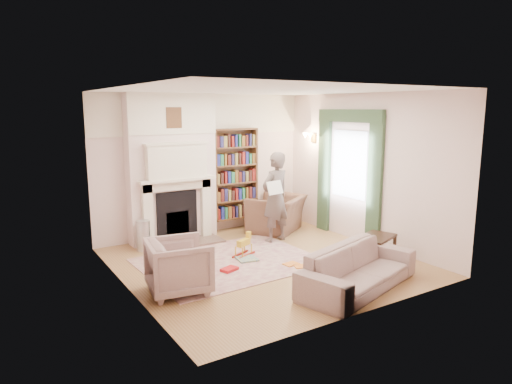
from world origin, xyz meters
TOP-DOWN VIEW (x-y plane):
  - floor at (0.00, 0.00)m, footprint 4.50×4.50m
  - ceiling at (0.00, 0.00)m, footprint 4.50×4.50m
  - wall_back at (0.00, 2.25)m, footprint 4.50×0.00m
  - wall_front at (0.00, -2.25)m, footprint 4.50×0.00m
  - wall_left at (-2.25, 0.00)m, footprint 0.00×4.50m
  - wall_right at (2.25, 0.00)m, footprint 0.00×4.50m
  - fireplace at (-0.75, 2.05)m, footprint 1.70×0.58m
  - bookcase at (0.65, 2.12)m, footprint 1.00×0.24m
  - window at (2.23, 0.40)m, footprint 0.02×0.90m
  - curtain_left at (2.20, -0.30)m, footprint 0.07×0.32m
  - curtain_right at (2.20, 1.10)m, footprint 0.07×0.32m
  - pelmet at (2.19, 0.40)m, footprint 0.09×1.70m
  - wall_sconce at (2.03, 1.50)m, footprint 0.20×0.24m
  - rug at (-0.47, 0.30)m, footprint 2.87×2.25m
  - armchair_reading at (1.30, 1.52)m, footprint 1.48×1.44m
  - armchair_left at (-1.68, -0.42)m, footprint 0.95×0.93m
  - sofa at (0.53, -1.64)m, footprint 2.19×1.33m
  - man_reading at (0.85, 0.92)m, footprint 0.69×0.52m
  - newspaper at (0.70, 0.72)m, footprint 0.37×0.17m
  - coffee_table at (1.57, -0.98)m, footprint 0.81×0.66m
  - paraffin_heater at (-1.48, 1.69)m, footprint 0.30×0.30m
  - rocking_horse at (-0.13, 0.45)m, footprint 0.49×0.36m
  - board_game at (-0.19, 0.23)m, footprint 0.37×0.37m
  - game_box_lid at (-0.70, -0.07)m, footprint 0.31×0.26m
  - comic_annuals at (0.34, -0.44)m, footprint 0.35×0.40m

SIDE VIEW (x-z plane):
  - floor at x=0.00m, z-range 0.00..0.00m
  - rug at x=-0.47m, z-range 0.00..0.01m
  - comic_annuals at x=0.34m, z-range 0.01..0.03m
  - board_game at x=-0.19m, z-range 0.01..0.04m
  - game_box_lid at x=-0.70m, z-range 0.01..0.06m
  - rocking_horse at x=-0.13m, z-range 0.00..0.40m
  - coffee_table at x=1.57m, z-range 0.00..0.45m
  - paraffin_heater at x=-1.48m, z-range 0.00..0.55m
  - sofa at x=0.53m, z-range 0.00..0.60m
  - armchair_reading at x=1.30m, z-range 0.00..0.73m
  - armchair_left at x=-1.68m, z-range 0.00..0.76m
  - man_reading at x=0.85m, z-range 0.00..1.72m
  - newspaper at x=0.70m, z-range 0.97..1.21m
  - bookcase at x=0.65m, z-range 0.25..2.10m
  - curtain_left at x=2.20m, z-range 0.00..2.40m
  - curtain_right at x=2.20m, z-range 0.00..2.40m
  - fireplace at x=-0.75m, z-range -0.01..2.79m
  - wall_back at x=0.00m, z-range -0.85..3.65m
  - wall_front at x=0.00m, z-range -0.85..3.65m
  - wall_left at x=-2.25m, z-range -0.85..3.65m
  - wall_right at x=2.25m, z-range -0.85..3.65m
  - window at x=2.23m, z-range 0.80..2.10m
  - wall_sconce at x=2.03m, z-range 1.78..2.02m
  - pelmet at x=2.19m, z-range 2.26..2.50m
  - ceiling at x=0.00m, z-range 2.80..2.80m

